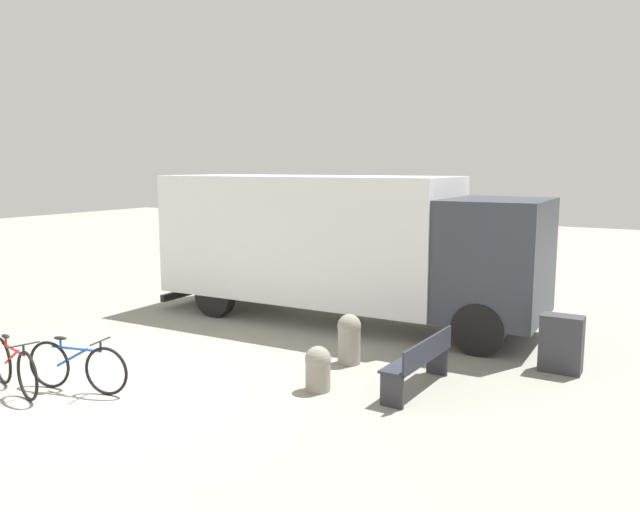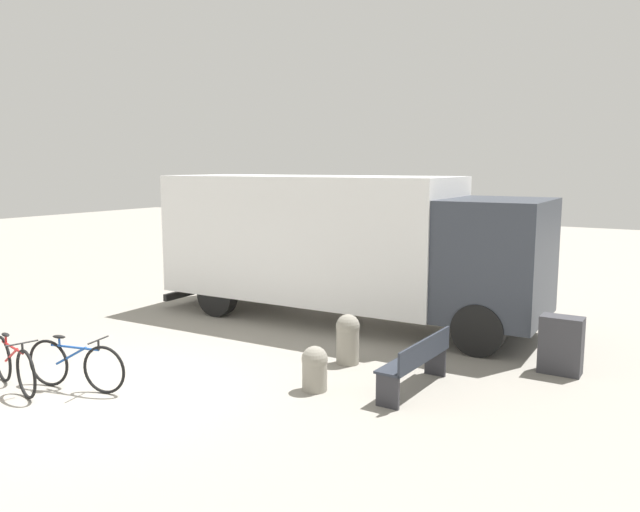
# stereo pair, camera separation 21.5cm
# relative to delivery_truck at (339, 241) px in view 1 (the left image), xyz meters

# --- Properties ---
(ground_plane) EXTENTS (60.00, 60.00, 0.00)m
(ground_plane) POSITION_rel_delivery_truck_xyz_m (-0.75, -5.62, -1.70)
(ground_plane) COLOR gray
(delivery_truck) EXTENTS (8.25, 2.57, 3.06)m
(delivery_truck) POSITION_rel_delivery_truck_xyz_m (0.00, 0.00, 0.00)
(delivery_truck) COLOR white
(delivery_truck) RESTS_ON ground
(park_bench) EXTENTS (0.47, 1.73, 0.81)m
(park_bench) POSITION_rel_delivery_truck_xyz_m (3.07, -3.16, -1.23)
(park_bench) COLOR #282D38
(park_bench) RESTS_ON ground
(bicycle_near) EXTENTS (1.66, 0.55, 0.80)m
(bicycle_near) POSITION_rel_delivery_truck_xyz_m (-2.02, -6.18, -1.32)
(bicycle_near) COLOR black
(bicycle_near) RESTS_ON ground
(bicycle_middle) EXTENTS (1.67, 0.52, 0.80)m
(bicycle_middle) POSITION_rel_delivery_truck_xyz_m (-1.24, -5.71, -1.32)
(bicycle_middle) COLOR black
(bicycle_middle) RESTS_ON ground
(bollard_near_bench) EXTENTS (0.39, 0.39, 0.67)m
(bollard_near_bench) POSITION_rel_delivery_truck_xyz_m (1.78, -3.91, -1.35)
(bollard_near_bench) COLOR gray
(bollard_near_bench) RESTS_ON ground
(bollard_far_bench) EXTENTS (0.40, 0.40, 0.84)m
(bollard_far_bench) POSITION_rel_delivery_truck_xyz_m (1.58, -2.55, -1.25)
(bollard_far_bench) COLOR gray
(bollard_far_bench) RESTS_ON ground
(utility_box) EXTENTS (0.64, 0.36, 0.92)m
(utility_box) POSITION_rel_delivery_truck_xyz_m (4.70, -1.23, -1.24)
(utility_box) COLOR #38383D
(utility_box) RESTS_ON ground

